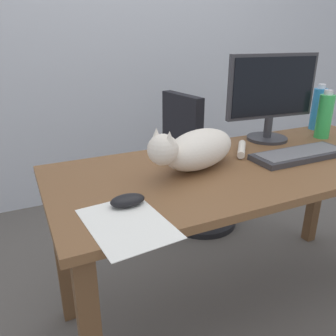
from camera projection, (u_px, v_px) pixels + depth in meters
The scene contains 11 objects.
ground_plane at pixel (237, 304), 1.68m from camera, with size 8.00×8.00×0.00m, color #59544F.
back_wall at pixel (126, 27), 2.50m from camera, with size 6.00×0.04×2.60m, color silver.
desk at pixel (249, 185), 1.44m from camera, with size 1.65×0.68×0.75m.
office_chair at pixel (198, 171), 2.25m from camera, with size 0.48×0.48×0.92m.
monitor at pixel (272, 95), 1.62m from camera, with size 0.48×0.20×0.41m.
keyboard at pixel (300, 154), 1.45m from camera, with size 0.44×0.15×0.03m.
cat at pixel (196, 149), 1.31m from camera, with size 0.58×0.31×0.20m.
computer_mouse at pixel (128, 200), 1.04m from camera, with size 0.11×0.06×0.04m, color black.
paper_sheet at pixel (127, 223), 0.94m from camera, with size 0.21×0.30×0.00m, color white.
water_bottle at pixel (325, 116), 1.70m from camera, with size 0.07×0.07×0.24m.
spray_bottle at pixel (318, 109), 1.86m from camera, with size 0.07×0.07×0.25m.
Camera 1 is at (-0.87, -1.04, 1.24)m, focal length 36.08 mm.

